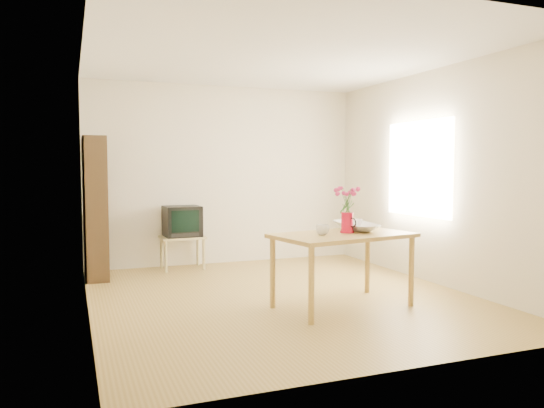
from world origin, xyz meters
name	(u,v)px	position (x,y,z in m)	size (l,w,h in m)	color
room	(284,178)	(0.03, 0.00, 1.30)	(4.50, 4.50, 4.50)	olive
table	(343,242)	(0.42, -0.60, 0.67)	(1.50, 1.02, 0.75)	olive
tv_stand	(182,241)	(-0.70, 1.97, 0.39)	(0.60, 0.45, 0.46)	tan
bookshelf	(95,213)	(-1.85, 1.75, 0.84)	(0.28, 0.70, 1.80)	black
pitcher	(347,223)	(0.49, -0.56, 0.85)	(0.14, 0.22, 0.21)	red
flowers	(347,196)	(0.49, -0.56, 1.12)	(0.24, 0.24, 0.34)	#D43272
mug	(322,230)	(0.17, -0.64, 0.80)	(0.13, 0.13, 0.10)	white
bowl	(356,209)	(0.70, -0.37, 0.98)	(0.48, 0.48, 0.46)	white
teacup_a	(353,213)	(0.66, -0.37, 0.93)	(0.07, 0.07, 0.07)	white
teacup_b	(359,213)	(0.75, -0.35, 0.93)	(0.07, 0.07, 0.06)	white
television	(182,221)	(-0.70, 1.98, 0.67)	(0.50, 0.47, 0.42)	black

